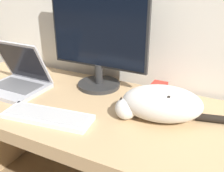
% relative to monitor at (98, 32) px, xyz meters
% --- Properties ---
extents(desk, '(1.64, 0.65, 0.74)m').
position_rel_monitor_xyz_m(desk, '(0.04, -0.21, -0.44)').
color(desk, tan).
rests_on(desk, ground_plane).
extents(monitor, '(0.52, 0.22, 0.56)m').
position_rel_monitor_xyz_m(monitor, '(0.00, 0.00, 0.00)').
color(monitor, '#282828').
rests_on(monitor, desk).
extents(laptop, '(0.30, 0.26, 0.25)m').
position_rel_monitor_xyz_m(laptop, '(-0.36, -0.22, -0.24)').
color(laptop, '#B7B7BC').
rests_on(laptop, desk).
extents(external_keyboard, '(0.39, 0.17, 0.02)m').
position_rel_monitor_xyz_m(external_keyboard, '(-0.03, -0.39, -0.28)').
color(external_keyboard, white).
rests_on(external_keyboard, desk).
extents(cat, '(0.52, 0.25, 0.15)m').
position_rel_monitor_xyz_m(cat, '(0.39, -0.19, -0.21)').
color(cat, silver).
rests_on(cat, desk).
extents(small_toy, '(0.07, 0.07, 0.07)m').
position_rel_monitor_xyz_m(small_toy, '(0.32, 0.02, -0.26)').
color(small_toy, red).
rests_on(small_toy, desk).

